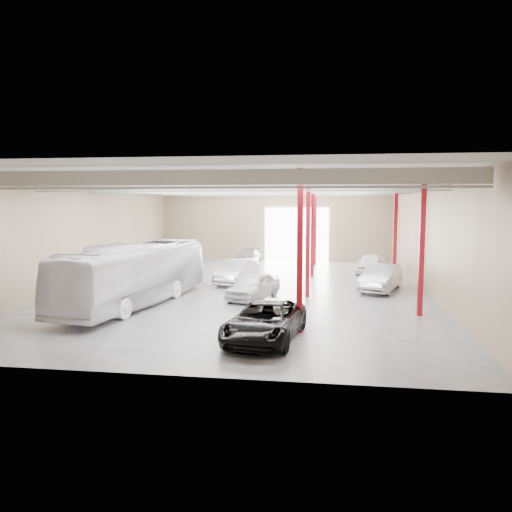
% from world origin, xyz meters
% --- Properties ---
extents(depot_shell, '(22.12, 32.12, 7.06)m').
position_xyz_m(depot_shell, '(0.13, 0.48, 4.98)').
color(depot_shell, '#46464B').
rests_on(depot_shell, ground).
extents(coach_bus, '(4.65, 12.35, 3.36)m').
position_xyz_m(coach_bus, '(-5.36, -5.60, 1.68)').
color(coach_bus, silver).
rests_on(coach_bus, ground).
extents(black_sedan, '(3.28, 5.93, 1.57)m').
position_xyz_m(black_sedan, '(2.50, -11.48, 0.78)').
color(black_sedan, black).
rests_on(black_sedan, ground).
extents(car_row_a, '(3.08, 4.79, 1.52)m').
position_xyz_m(car_row_a, '(0.74, -3.00, 0.76)').
color(car_row_a, silver).
rests_on(car_row_a, ground).
extents(car_row_b, '(2.54, 5.20, 1.64)m').
position_xyz_m(car_row_b, '(-1.18, 2.20, 0.82)').
color(car_row_b, silver).
rests_on(car_row_b, ground).
extents(car_row_c, '(2.01, 4.69, 1.35)m').
position_xyz_m(car_row_c, '(-2.00, 12.00, 0.67)').
color(car_row_c, gray).
rests_on(car_row_c, ground).
extents(car_right_near, '(3.31, 5.36, 1.67)m').
position_xyz_m(car_right_near, '(8.30, 0.71, 0.83)').
color(car_right_near, '#ADADB2').
rests_on(car_right_near, ground).
extents(car_right_far, '(2.95, 4.85, 1.54)m').
position_xyz_m(car_right_far, '(8.30, 8.45, 0.77)').
color(car_right_far, white).
rests_on(car_right_far, ground).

